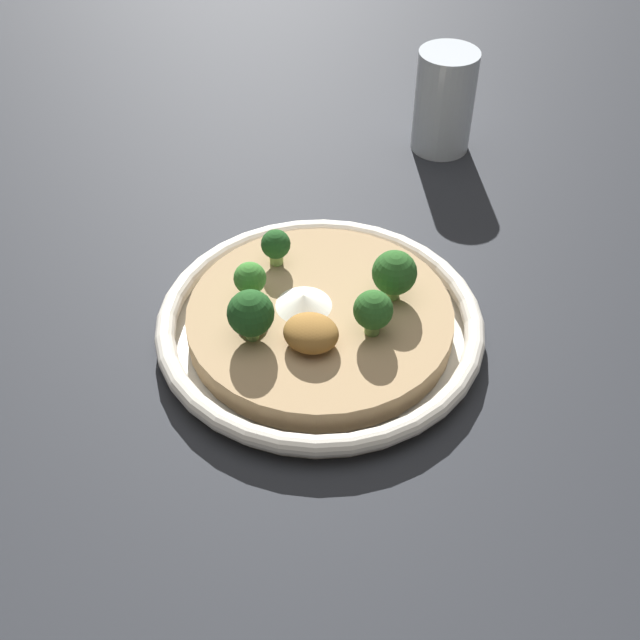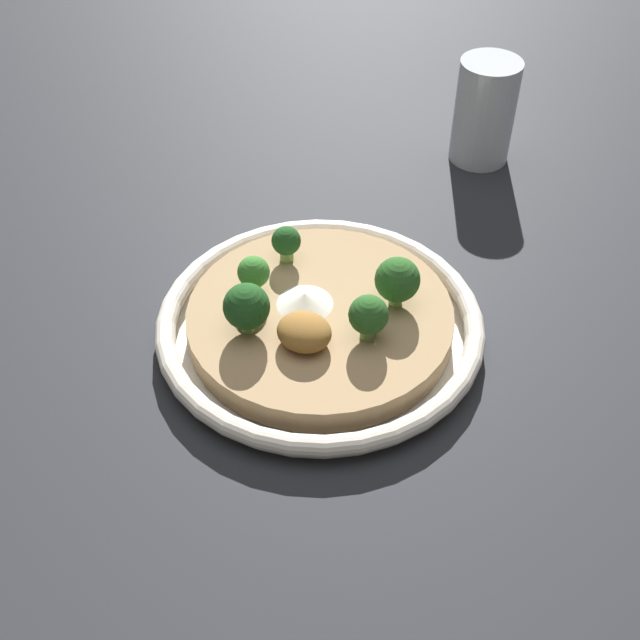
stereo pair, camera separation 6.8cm
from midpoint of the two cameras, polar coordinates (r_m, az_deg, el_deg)
The scene contains 10 objects.
ground_plane at distance 0.69m, azimuth 2.81°, elevation -1.23°, with size 6.00×6.00×0.00m, color #23262B.
risotto_bowl at distance 0.68m, azimuth 2.85°, elevation -0.36°, with size 0.28×0.28×0.03m.
cheese_sprinkle at distance 0.67m, azimuth 1.84°, elevation 1.44°, with size 0.05×0.05×0.01m.
crispy_onion_garnish at distance 0.63m, azimuth 1.92°, elevation -1.00°, with size 0.05×0.04×0.02m.
broccoli_right at distance 0.63m, azimuth 6.52°, elevation 0.15°, with size 0.03×0.03×0.04m.
broccoli_front at distance 0.63m, azimuth -2.22°, elevation 0.78°, with size 0.04×0.04×0.05m.
broccoli_left at distance 0.71m, azimuth 0.33°, elevation 5.45°, with size 0.03×0.03×0.03m.
broccoli_front_left at distance 0.67m, azimuth -1.87°, elevation 3.22°, with size 0.03×0.03×0.04m.
broccoli_back_right at distance 0.66m, azimuth 8.44°, elevation 2.68°, with size 0.04×0.04×0.05m.
drinking_glass at distance 0.90m, azimuth 13.69°, elevation 14.17°, with size 0.06×0.06×0.11m.
Camera 2 is at (0.26, -0.41, 0.49)m, focal length 45.00 mm.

